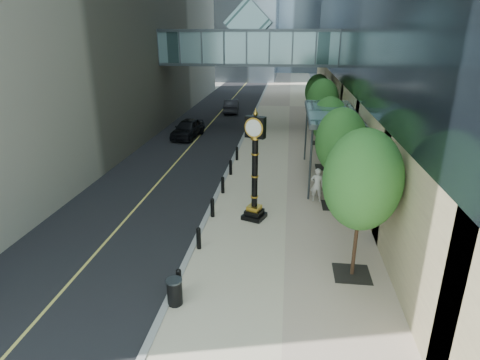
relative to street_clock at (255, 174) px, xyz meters
name	(u,v)px	position (x,y,z in m)	size (l,w,h in m)	color
ground	(252,319)	(0.60, -7.48, -2.40)	(320.00, 320.00, 0.00)	gray
road	(227,105)	(-6.40, 32.52, -2.39)	(8.00, 180.00, 0.02)	black
sidewalk	(290,106)	(1.60, 32.52, -2.37)	(8.00, 180.00, 0.06)	#C1B395
curb	(258,106)	(-2.40, 32.52, -2.36)	(0.25, 180.00, 0.07)	gray
skywalk	(249,45)	(-2.40, 20.52, 5.32)	(17.00, 4.20, 5.80)	slate
entrance_canopy	(331,114)	(4.07, 6.52, 1.80)	(3.00, 8.00, 4.38)	#383F44
bollard_row	(218,196)	(-2.10, 1.52, -1.89)	(0.20, 16.20, 0.90)	black
street_trees	(331,120)	(4.20, 7.40, 1.24)	(2.80, 28.62, 5.75)	black
street_clock	(255,174)	(0.00, 0.00, 0.00)	(1.30, 1.30, 5.39)	black
trash_bin	(175,293)	(-2.10, -7.06, -1.89)	(0.52, 0.52, 0.90)	black
pedestrian	(317,185)	(3.20, 2.55, -1.37)	(0.70, 0.46, 1.93)	beige
car_near	(188,128)	(-7.29, 15.73, -1.57)	(1.91, 4.75, 1.62)	black
car_far	(231,106)	(-5.12, 27.81, -1.62)	(1.60, 4.58, 1.51)	black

